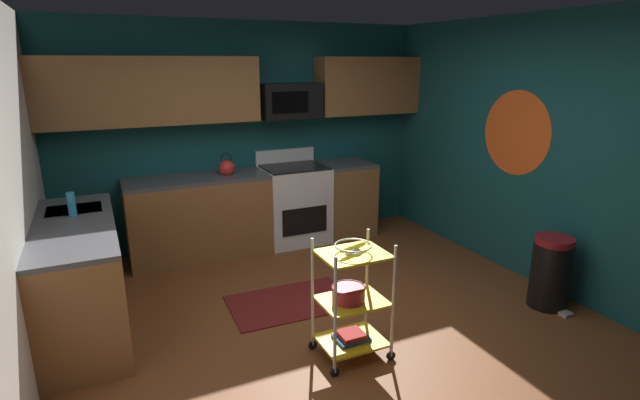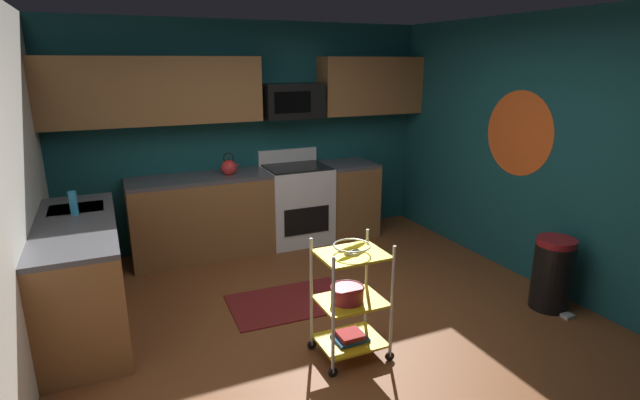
% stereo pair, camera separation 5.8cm
% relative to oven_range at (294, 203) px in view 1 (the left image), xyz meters
% --- Properties ---
extents(floor, '(4.40, 4.80, 0.04)m').
position_rel_oven_range_xyz_m(floor, '(-0.45, -2.10, -0.50)').
color(floor, brown).
rests_on(floor, ground).
extents(wall_back, '(4.52, 0.06, 2.60)m').
position_rel_oven_range_xyz_m(wall_back, '(-0.45, 0.33, 0.82)').
color(wall_back, '#14474C').
rests_on(wall_back, ground).
extents(wall_right, '(0.06, 4.80, 2.60)m').
position_rel_oven_range_xyz_m(wall_right, '(1.78, -2.10, 0.82)').
color(wall_right, '#14474C').
rests_on(wall_right, ground).
extents(wall_flower_decal, '(0.00, 0.85, 0.85)m').
position_rel_oven_range_xyz_m(wall_flower_decal, '(1.74, -1.69, 0.97)').
color(wall_flower_decal, '#E5591E').
extents(counter_run, '(3.67, 2.34, 0.92)m').
position_rel_oven_range_xyz_m(counter_run, '(-1.17, -0.44, -0.01)').
color(counter_run, brown).
rests_on(counter_run, ground).
extents(oven_range, '(0.76, 0.65, 1.10)m').
position_rel_oven_range_xyz_m(oven_range, '(0.00, 0.00, 0.00)').
color(oven_range, white).
rests_on(oven_range, ground).
extents(upper_cabinets, '(4.40, 0.33, 0.70)m').
position_rel_oven_range_xyz_m(upper_cabinets, '(-0.56, 0.13, 1.37)').
color(upper_cabinets, brown).
extents(microwave, '(0.70, 0.39, 0.40)m').
position_rel_oven_range_xyz_m(microwave, '(-0.00, 0.10, 1.22)').
color(microwave, black).
extents(rolling_cart, '(0.54, 0.40, 0.91)m').
position_rel_oven_range_xyz_m(rolling_cart, '(-0.54, -2.46, -0.03)').
color(rolling_cart, silver).
rests_on(rolling_cart, ground).
extents(fruit_bowl, '(0.27, 0.27, 0.07)m').
position_rel_oven_range_xyz_m(fruit_bowl, '(-0.54, -2.46, 0.40)').
color(fruit_bowl, silver).
rests_on(fruit_bowl, rolling_cart).
extents(mixing_bowl_large, '(0.25, 0.25, 0.11)m').
position_rel_oven_range_xyz_m(mixing_bowl_large, '(-0.57, -2.46, 0.04)').
color(mixing_bowl_large, maroon).
rests_on(mixing_bowl_large, rolling_cart).
extents(book_stack, '(0.25, 0.20, 0.06)m').
position_rel_oven_range_xyz_m(book_stack, '(-0.54, -2.46, -0.32)').
color(book_stack, '#1E4C8C').
rests_on(book_stack, rolling_cart).
extents(kettle, '(0.21, 0.18, 0.26)m').
position_rel_oven_range_xyz_m(kettle, '(-0.81, -0.00, 0.52)').
color(kettle, red).
rests_on(kettle, counter_run).
extents(dish_soap_bottle, '(0.06, 0.06, 0.20)m').
position_rel_oven_range_xyz_m(dish_soap_bottle, '(-2.36, -0.97, 0.54)').
color(dish_soap_bottle, '#2D8CBF').
rests_on(dish_soap_bottle, counter_run).
extents(trash_can, '(0.34, 0.42, 0.66)m').
position_rel_oven_range_xyz_m(trash_can, '(1.45, -2.54, -0.15)').
color(trash_can, black).
rests_on(trash_can, ground).
extents(floor_rug, '(1.12, 0.74, 0.01)m').
position_rel_oven_range_xyz_m(floor_rug, '(-0.66, -1.50, -0.47)').
color(floor_rug, maroon).
rests_on(floor_rug, ground).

